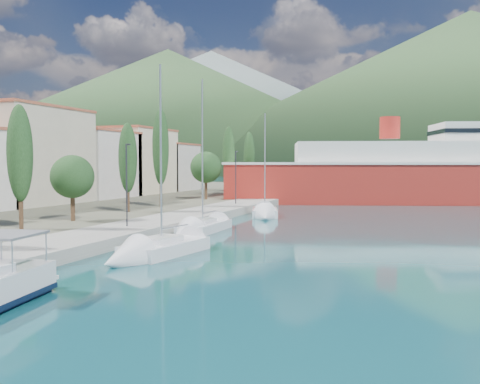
% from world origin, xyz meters
% --- Properties ---
extents(ground, '(1400.00, 1400.00, 0.00)m').
position_xyz_m(ground, '(0.00, 120.00, 0.00)').
color(ground, '#10454D').
extents(quay, '(5.00, 88.00, 0.80)m').
position_xyz_m(quay, '(-9.00, 26.00, 0.40)').
color(quay, gray).
rests_on(quay, ground).
extents(town_buildings, '(9.20, 69.20, 11.30)m').
position_xyz_m(town_buildings, '(-32.00, 36.91, 5.57)').
color(town_buildings, beige).
rests_on(town_buildings, land_strip).
extents(tree_row, '(4.13, 63.24, 10.73)m').
position_xyz_m(tree_row, '(-15.67, 33.57, 5.69)').
color(tree_row, '#47301E').
rests_on(tree_row, land_strip).
extents(lamp_posts, '(0.15, 44.99, 6.06)m').
position_xyz_m(lamp_posts, '(-9.00, 15.65, 4.08)').
color(lamp_posts, '#2D2D33').
rests_on(lamp_posts, quay).
extents(sailboat_near, '(3.68, 8.69, 12.10)m').
position_xyz_m(sailboat_near, '(-3.16, 6.74, 0.32)').
color(sailboat_near, silver).
rests_on(sailboat_near, ground).
extents(sailboat_mid, '(2.50, 9.00, 12.89)m').
position_xyz_m(sailboat_mid, '(-4.90, 17.42, 0.31)').
color(sailboat_mid, silver).
rests_on(sailboat_mid, ground).
extents(sailboat_far, '(4.69, 8.21, 11.51)m').
position_xyz_m(sailboat_far, '(-3.41, 31.38, 0.32)').
color(sailboat_far, silver).
rests_on(sailboat_far, ground).
extents(ferry, '(64.75, 29.92, 12.61)m').
position_xyz_m(ferry, '(15.47, 60.86, 3.84)').
color(ferry, '#AD251C').
rests_on(ferry, ground).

